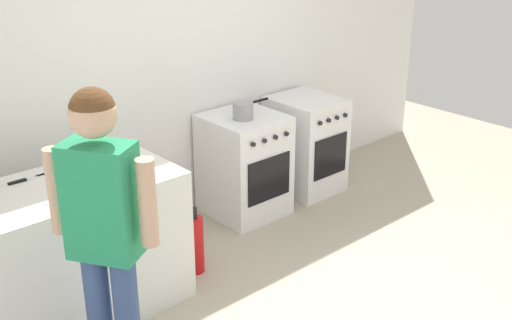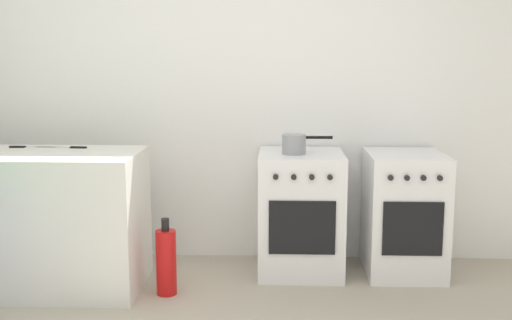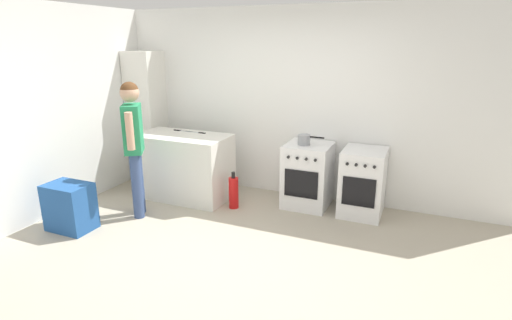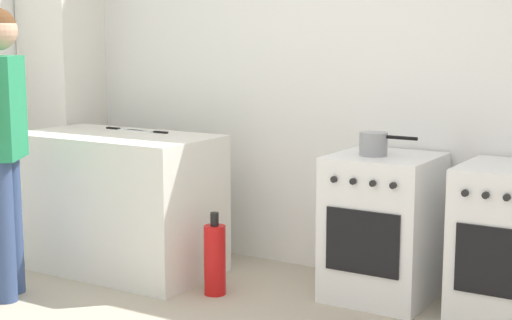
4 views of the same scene
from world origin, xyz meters
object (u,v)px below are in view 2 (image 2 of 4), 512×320
(fire_extinguisher, at_px, (166,262))
(oven_right, at_px, (404,213))
(oven_left, at_px, (301,212))
(knife_bread, at_px, (63,147))
(knife_chef, at_px, (30,147))
(pot, at_px, (294,144))

(fire_extinguisher, bearing_deg, oven_right, 16.73)
(oven_left, height_order, knife_bread, knife_bread)
(oven_right, height_order, knife_chef, knife_chef)
(oven_left, height_order, knife_chef, knife_chef)
(knife_chef, xyz_separation_m, fire_extinguisher, (0.96, -0.31, -0.69))
(oven_left, distance_m, pot, 0.50)
(fire_extinguisher, bearing_deg, knife_bread, 157.29)
(oven_left, distance_m, knife_chef, 1.90)
(knife_bread, relative_size, fire_extinguisher, 0.70)
(oven_left, distance_m, oven_right, 0.72)
(oven_left, height_order, fire_extinguisher, oven_left)
(oven_right, distance_m, fire_extinguisher, 1.67)
(oven_right, bearing_deg, oven_left, 180.00)
(oven_left, distance_m, fire_extinguisher, 1.01)
(oven_right, xyz_separation_m, knife_bread, (-2.32, -0.17, 0.48))
(oven_right, xyz_separation_m, fire_extinguisher, (-1.59, -0.48, -0.21))
(oven_left, height_order, pot, pot)
(oven_right, bearing_deg, fire_extinguisher, -163.27)
(pot, relative_size, knife_bread, 0.98)
(oven_right, relative_size, pot, 2.48)
(knife_bread, bearing_deg, fire_extinguisher, -22.71)
(pot, relative_size, knife_chef, 1.10)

